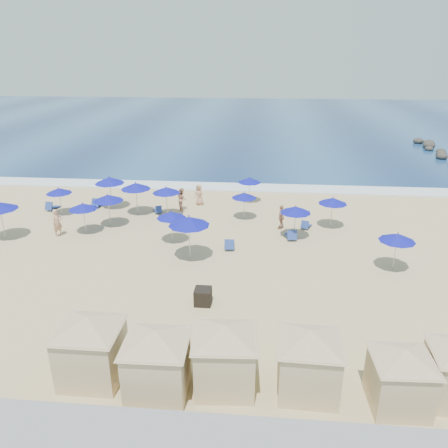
% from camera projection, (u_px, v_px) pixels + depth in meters
% --- Properties ---
extents(ground, '(160.00, 160.00, 0.00)m').
position_uv_depth(ground, '(203.00, 266.00, 24.96)').
color(ground, tan).
rests_on(ground, ground).
extents(ocean, '(160.00, 80.00, 0.06)m').
position_uv_depth(ocean, '(245.00, 121.00, 75.86)').
color(ocean, navy).
rests_on(ocean, ground).
extents(surf_line, '(160.00, 2.50, 0.08)m').
position_uv_depth(surf_line, '(226.00, 187.00, 39.29)').
color(surf_line, white).
rests_on(surf_line, ground).
extents(trash_bin, '(0.81, 0.81, 0.81)m').
position_uv_depth(trash_bin, '(203.00, 296.00, 21.06)').
color(trash_bin, black).
rests_on(trash_bin, ground).
extents(cabana_0, '(4.65, 4.65, 2.92)m').
position_uv_depth(cabana_0, '(90.00, 340.00, 15.84)').
color(cabana_0, beige).
rests_on(cabana_0, ground).
extents(cabana_1, '(4.56, 4.56, 2.86)m').
position_uv_depth(cabana_1, '(156.00, 353.00, 15.18)').
color(cabana_1, beige).
rests_on(cabana_1, ground).
extents(cabana_2, '(4.57, 4.57, 2.87)m').
position_uv_depth(cabana_2, '(225.00, 348.00, 15.46)').
color(cabana_2, beige).
rests_on(cabana_2, ground).
extents(cabana_3, '(4.50, 4.50, 2.83)m').
position_uv_depth(cabana_3, '(310.00, 353.00, 15.22)').
color(cabana_3, beige).
rests_on(cabana_3, ground).
extents(cabana_4, '(4.09, 4.09, 2.57)m').
position_uv_depth(cabana_4, '(402.00, 370.00, 14.63)').
color(cabana_4, beige).
rests_on(cabana_4, ground).
extents(umbrella_0, '(1.88, 1.88, 2.14)m').
position_uv_depth(umbrella_0, '(59.00, 191.00, 32.14)').
color(umbrella_0, '#A5A8AD').
rests_on(umbrella_0, ground).
extents(umbrella_2, '(2.26, 2.26, 2.58)m').
position_uv_depth(umbrella_2, '(109.00, 180.00, 33.34)').
color(umbrella_2, '#A5A8AD').
rests_on(umbrella_2, ground).
extents(umbrella_3, '(1.91, 1.91, 2.17)m').
position_uv_depth(umbrella_3, '(83.00, 206.00, 28.81)').
color(umbrella_3, '#A5A8AD').
rests_on(umbrella_3, ground).
extents(umbrella_4, '(2.05, 2.05, 2.34)m').
position_uv_depth(umbrella_4, '(166.00, 190.00, 31.72)').
color(umbrella_4, '#A5A8AD').
rests_on(umbrella_4, ground).
extents(umbrella_5, '(1.86, 1.86, 2.12)m').
position_uv_depth(umbrella_5, '(171.00, 215.00, 27.42)').
color(umbrella_5, '#A5A8AD').
rests_on(umbrella_5, ground).
extents(umbrella_6, '(2.41, 2.41, 2.74)m').
position_uv_depth(umbrella_6, '(189.00, 221.00, 24.96)').
color(umbrella_6, '#A5A8AD').
rests_on(umbrella_6, ground).
extents(umbrella_7, '(1.80, 1.80, 2.05)m').
position_uv_depth(umbrella_7, '(244.00, 195.00, 31.35)').
color(umbrella_7, '#A5A8AD').
rests_on(umbrella_7, ground).
extents(umbrella_8, '(1.99, 1.99, 2.27)m').
position_uv_depth(umbrella_8, '(296.00, 210.00, 27.97)').
color(umbrella_8, '#A5A8AD').
rests_on(umbrella_8, ground).
extents(umbrella_9, '(1.84, 1.84, 2.10)m').
position_uv_depth(umbrella_9, '(249.00, 180.00, 34.90)').
color(umbrella_9, '#A5A8AD').
rests_on(umbrella_9, ground).
extents(umbrella_10, '(1.95, 1.95, 2.22)m').
position_uv_depth(umbrella_10, '(333.00, 201.00, 29.74)').
color(umbrella_10, '#A5A8AD').
rests_on(umbrella_10, ground).
extents(umbrella_11, '(1.99, 1.99, 2.26)m').
position_uv_depth(umbrella_11, '(397.00, 237.00, 23.81)').
color(umbrella_11, '#A5A8AD').
rests_on(umbrella_11, ground).
extents(umbrella_12, '(2.21, 2.21, 2.52)m').
position_uv_depth(umbrella_12, '(136.00, 186.00, 32.11)').
color(umbrella_12, '#A5A8AD').
rests_on(umbrella_12, ground).
extents(umbrella_13, '(2.09, 2.09, 2.38)m').
position_uv_depth(umbrella_13, '(108.00, 198.00, 29.91)').
color(umbrella_13, '#A5A8AD').
rests_on(umbrella_13, ground).
extents(beach_chair_0, '(0.80, 1.42, 0.74)m').
position_uv_depth(beach_chair_0, '(52.00, 207.00, 33.66)').
color(beach_chair_0, navy).
rests_on(beach_chair_0, ground).
extents(beach_chair_1, '(0.89, 1.50, 0.77)m').
position_uv_depth(beach_chair_1, '(98.00, 203.00, 34.37)').
color(beach_chair_1, navy).
rests_on(beach_chair_1, ground).
extents(beach_chair_2, '(0.95, 1.26, 0.63)m').
position_uv_depth(beach_chair_2, '(158.00, 210.00, 33.06)').
color(beach_chair_2, navy).
rests_on(beach_chair_2, ground).
extents(beach_chair_3, '(0.65, 1.36, 0.73)m').
position_uv_depth(beach_chair_3, '(229.00, 245.00, 27.06)').
color(beach_chair_3, navy).
rests_on(beach_chair_3, ground).
extents(beach_chair_4, '(0.77, 1.43, 0.75)m').
position_uv_depth(beach_chair_4, '(291.00, 235.00, 28.43)').
color(beach_chair_4, navy).
rests_on(beach_chair_4, ground).
extents(beach_chair_5, '(0.90, 1.28, 0.64)m').
position_uv_depth(beach_chair_5, '(306.00, 225.00, 30.16)').
color(beach_chair_5, navy).
rests_on(beach_chair_5, ground).
extents(beachgoer_0, '(0.72, 0.81, 1.86)m').
position_uv_depth(beachgoer_0, '(57.00, 223.00, 28.63)').
color(beachgoer_0, tan).
rests_on(beachgoer_0, ground).
extents(beachgoer_1, '(0.95, 1.04, 1.73)m').
position_uv_depth(beachgoer_1, '(182.00, 199.00, 33.48)').
color(beachgoer_1, tan).
rests_on(beachgoer_1, ground).
extents(beachgoer_2, '(0.67, 1.08, 1.72)m').
position_uv_depth(beachgoer_2, '(281.00, 217.00, 29.87)').
color(beachgoer_2, tan).
rests_on(beachgoer_2, ground).
extents(beachgoer_3, '(0.97, 0.84, 1.67)m').
position_uv_depth(beachgoer_3, '(199.00, 195.00, 34.57)').
color(beachgoer_3, tan).
rests_on(beachgoer_3, ground).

